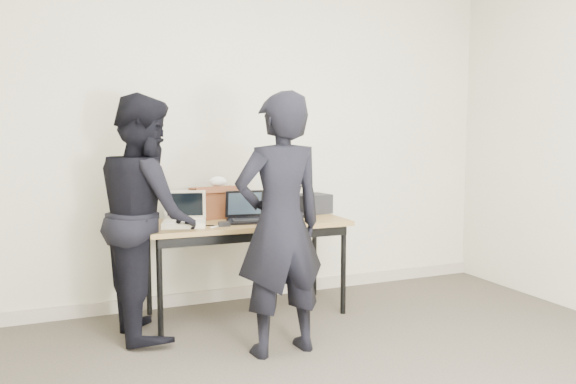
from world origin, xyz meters
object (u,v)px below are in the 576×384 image
desk (246,229)px  person_observer (147,215)px  laptop_beige (184,219)px  laptop_center (247,215)px  person_typist (280,225)px  equipment_box (312,204)px  laptop_right (296,208)px  leather_satchel (215,202)px

desk → person_observer: (-0.75, -0.10, 0.16)m
laptop_beige → desk: bearing=19.1°
laptop_center → person_typist: size_ratio=0.20×
desk → laptop_center: 0.11m
person_typist → laptop_beige: bearing=-65.5°
equipment_box → person_observer: 1.41m
laptop_right → leather_satchel: (-0.67, 0.03, 0.08)m
laptop_beige → laptop_right: bearing=28.6°
laptop_beige → equipment_box: (1.10, 0.22, 0.03)m
laptop_right → person_typist: bearing=-148.5°
laptop_center → person_observer: person_observer is taller
equipment_box → person_typist: 1.19m
desk → laptop_beige: laptop_beige is taller
leather_satchel → laptop_right: bearing=-11.4°
laptop_beige → person_typist: bearing=-44.7°
laptop_beige → person_typist: size_ratio=0.22×
leather_satchel → equipment_box: (0.81, -0.04, -0.05)m
leather_satchel → laptop_beige: bearing=-147.3°
equipment_box → person_typist: person_typist is taller
desk → equipment_box: (0.63, 0.19, 0.14)m
person_observer → leather_satchel: bearing=-62.1°
laptop_beige → person_observer: (-0.27, -0.07, 0.05)m
laptop_center → equipment_box: size_ratio=1.22×
laptop_right → person_observer: 1.27m
person_typist → person_observer: 0.98m
desk → leather_satchel: leather_satchel is taller
desk → person_typist: person_typist is taller
laptop_center → person_typist: 0.77m
laptop_right → person_typist: (-0.53, -0.98, 0.04)m
person_observer → laptop_center: bearing=-85.9°
laptop_center → equipment_box: laptop_center is taller
leather_satchel → person_typist: size_ratio=0.23×
person_typist → person_observer: (-0.71, 0.68, 0.01)m
laptop_center → person_typist: bearing=-84.6°
person_typist → desk: bearing=-98.1°
desk → laptop_beige: bearing=-175.7°
desk → person_typist: 0.80m
laptop_right → person_typist: size_ratio=0.25×
laptop_center → equipment_box: bearing=26.7°
desk → person_typist: bearing=-92.2°
laptop_right → leather_satchel: leather_satchel is taller
desk → person_observer: size_ratio=0.92×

